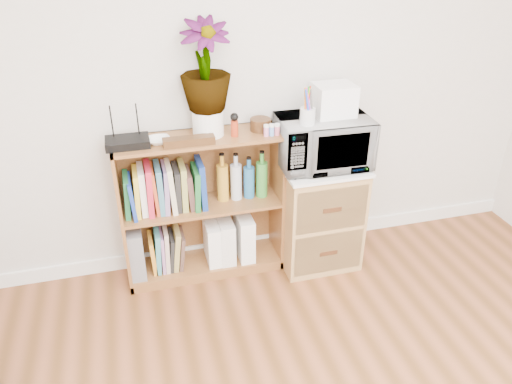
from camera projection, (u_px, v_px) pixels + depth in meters
name	position (u px, v px, depth m)	size (l,w,h in m)	color
skirting_board	(251.00, 242.00, 3.53)	(4.00, 0.02, 0.10)	white
bookshelf	(202.00, 207.00, 3.13)	(1.00, 0.30, 0.95)	brown
wicker_unit	(317.00, 214.00, 3.30)	(0.50, 0.45, 0.70)	#9E7542
microwave	(323.00, 142.00, 3.04)	(0.55, 0.37, 0.30)	white
pen_cup	(307.00, 116.00, 2.85)	(0.09, 0.09, 0.10)	silver
small_appliance	(334.00, 100.00, 2.97)	(0.24, 0.20, 0.19)	white
router	(127.00, 142.00, 2.78)	(0.24, 0.16, 0.04)	black
white_bowl	(159.00, 141.00, 2.81)	(0.13, 0.13, 0.03)	white
plant_pot	(208.00, 122.00, 2.89)	(0.18, 0.18, 0.15)	white
potted_plant	(205.00, 66.00, 2.73)	(0.28, 0.28, 0.51)	#2F7735
trinket_box	(189.00, 141.00, 2.79)	(0.29, 0.07, 0.05)	#3D2610
kokeshi_doll	(235.00, 128.00, 2.89)	(0.04, 0.04, 0.10)	#A82F14
wooden_bowl	(260.00, 124.00, 2.98)	(0.12, 0.12, 0.07)	#341E0E
paint_jars	(272.00, 131.00, 2.90)	(0.11, 0.04, 0.06)	pink
file_box	(135.00, 249.00, 3.15)	(0.10, 0.26, 0.33)	slate
magazine_holder_left	(213.00, 242.00, 3.26)	(0.09, 0.23, 0.28)	white
magazine_holder_mid	(225.00, 239.00, 3.28)	(0.09, 0.24, 0.30)	silver
magazine_holder_right	(244.00, 235.00, 3.30)	(0.10, 0.24, 0.31)	white
cookbooks	(165.00, 189.00, 3.00)	(0.49, 0.20, 0.31)	#1C6B39
liquor_bottles	(255.00, 176.00, 3.12)	(0.49, 0.07, 0.31)	gold
lower_books	(166.00, 249.00, 3.21)	(0.23, 0.19, 0.29)	orange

